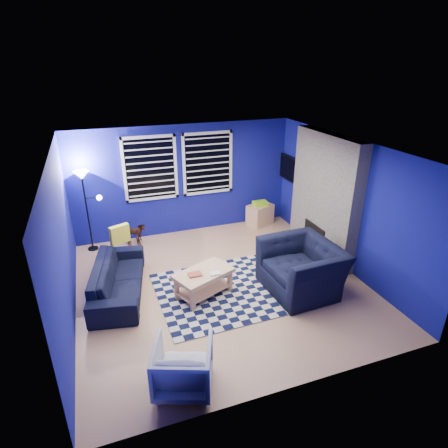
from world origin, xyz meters
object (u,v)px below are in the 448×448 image
at_px(armchair_bent, 183,366).
at_px(rocking_horse, 134,233).
at_px(sofa, 118,278).
at_px(floor_lamp, 84,186).
at_px(cabinet, 260,214).
at_px(armchair_big, 301,268).
at_px(coffee_table, 204,278).
at_px(tv, 291,170).

bearing_deg(armchair_bent, rocking_horse, -68.01).
relative_size(sofa, floor_lamp, 1.15).
bearing_deg(rocking_horse, floor_lamp, 87.77).
bearing_deg(sofa, cabinet, -51.11).
height_order(armchair_big, coffee_table, armchair_big).
relative_size(tv, armchair_big, 0.75).
bearing_deg(cabinet, rocking_horse, 160.84).
relative_size(tv, cabinet, 1.42).
bearing_deg(rocking_horse, armchair_big, -131.09).
distance_m(tv, armchair_bent, 5.53).
height_order(sofa, coffee_table, sofa).
xyz_separation_m(armchair_big, rocking_horse, (-2.56, 2.73, -0.15)).
bearing_deg(sofa, armchair_big, -96.51).
distance_m(armchair_bent, coffee_table, 1.98).
distance_m(armchair_bent, cabinet, 5.22).
distance_m(sofa, floor_lamp, 2.22).
relative_size(rocking_horse, floor_lamp, 0.29).
distance_m(armchair_bent, rocking_horse, 4.14).
distance_m(armchair_big, floor_lamp, 4.55).
bearing_deg(rocking_horse, sofa, 170.22).
bearing_deg(coffee_table, rocking_horse, 110.82).
bearing_deg(armchair_bent, coffee_table, -93.22).
bearing_deg(cabinet, armchair_big, -121.80).
bearing_deg(coffee_table, tv, 37.89).
bearing_deg(sofa, tv, -57.71).
bearing_deg(armchair_bent, floor_lamp, -56.76).
xyz_separation_m(armchair_big, coffee_table, (-1.67, 0.39, -0.09)).
relative_size(cabinet, floor_lamp, 0.41).
distance_m(armchair_big, cabinet, 2.90).
distance_m(rocking_horse, coffee_table, 2.50).
bearing_deg(tv, cabinet, 158.63).
relative_size(armchair_bent, floor_lamp, 0.42).
bearing_deg(floor_lamp, armchair_big, -39.78).
bearing_deg(coffee_table, sofa, 157.16).
height_order(coffee_table, cabinet, cabinet).
relative_size(armchair_big, armchair_bent, 1.84).
bearing_deg(rocking_horse, armchair_bent, -173.25).
xyz_separation_m(tv, sofa, (-4.21, -1.63, -1.11)).
xyz_separation_m(tv, floor_lamp, (-4.58, 0.25, 0.02)).
distance_m(tv, armchair_big, 3.00).
distance_m(tv, coffee_table, 3.75).
xyz_separation_m(cabinet, floor_lamp, (-3.94, -0.00, 1.16)).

